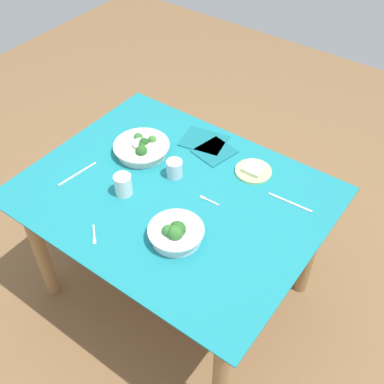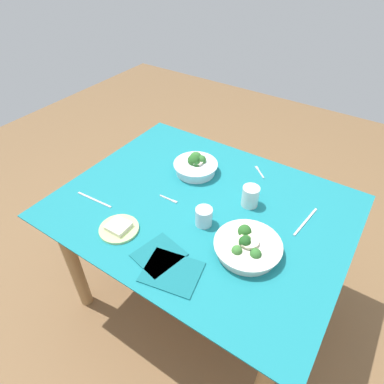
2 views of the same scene
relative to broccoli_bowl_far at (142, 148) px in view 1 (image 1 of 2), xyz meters
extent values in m
plane|color=brown|center=(0.30, -0.13, -0.79)|extent=(6.00, 6.00, 0.00)
cube|color=#197A84|center=(0.30, -0.13, -0.03)|extent=(1.35, 1.06, 0.01)
cube|color=#9E7547|center=(0.30, -0.13, -0.05)|extent=(1.30, 1.03, 0.02)
cylinder|color=#9E7547|center=(-0.26, -0.55, -0.43)|extent=(0.07, 0.07, 0.73)
cylinder|color=#9E7547|center=(0.86, -0.55, -0.43)|extent=(0.07, 0.07, 0.73)
cylinder|color=#9E7547|center=(-0.26, 0.28, -0.43)|extent=(0.07, 0.07, 0.73)
cylinder|color=#9E7547|center=(0.86, 0.28, -0.43)|extent=(0.07, 0.07, 0.73)
cylinder|color=silver|center=(0.00, 0.00, -0.01)|extent=(0.25, 0.25, 0.04)
cylinder|color=silver|center=(0.00, 0.00, 0.01)|extent=(0.28, 0.28, 0.01)
sphere|color=#286023|center=(0.04, -0.04, 0.03)|extent=(0.06, 0.06, 0.06)
sphere|color=#33702D|center=(-0.05, 0.03, 0.02)|extent=(0.05, 0.05, 0.05)
sphere|color=#1E511E|center=(0.01, 0.01, 0.03)|extent=(0.05, 0.05, 0.05)
sphere|color=#3D7A33|center=(0.02, 0.06, 0.02)|extent=(0.04, 0.04, 0.04)
sphere|color=#286023|center=(0.01, -0.01, 0.02)|extent=(0.05, 0.05, 0.05)
cylinder|color=beige|center=(0.00, 0.00, 0.03)|extent=(0.08, 0.08, 0.01)
cylinder|color=white|center=(0.47, -0.34, -0.01)|extent=(0.21, 0.21, 0.05)
cylinder|color=white|center=(0.47, -0.34, 0.02)|extent=(0.23, 0.23, 0.01)
sphere|color=#33702D|center=(0.49, -0.36, 0.04)|extent=(0.07, 0.07, 0.07)
sphere|color=#33702D|center=(0.46, -0.37, 0.04)|extent=(0.05, 0.05, 0.05)
sphere|color=#286023|center=(0.49, -0.34, 0.04)|extent=(0.07, 0.07, 0.07)
sphere|color=#1E511E|center=(0.46, -0.33, 0.03)|extent=(0.04, 0.04, 0.04)
cylinder|color=beige|center=(0.47, -0.35, 0.04)|extent=(0.07, 0.07, 0.01)
cylinder|color=#B7D684|center=(0.52, 0.20, -0.02)|extent=(0.17, 0.17, 0.01)
cube|color=beige|center=(0.52, 0.20, -0.01)|extent=(0.09, 0.09, 0.02)
cylinder|color=silver|center=(0.23, -0.04, 0.01)|extent=(0.08, 0.08, 0.09)
cylinder|color=silver|center=(0.12, -0.27, 0.02)|extent=(0.08, 0.08, 0.10)
cube|color=#B7B7BC|center=(0.17, -0.52, -0.03)|extent=(0.06, 0.06, 0.00)
cube|color=#B7B7BC|center=(0.21, -0.55, -0.03)|extent=(0.03, 0.03, 0.00)
cube|color=#B7B7BC|center=(0.48, -0.08, -0.03)|extent=(0.07, 0.01, 0.00)
cube|color=#B7B7BC|center=(0.43, -0.08, -0.03)|extent=(0.03, 0.01, 0.00)
cube|color=#B7B7BC|center=(0.76, 0.12, -0.03)|extent=(0.21, 0.02, 0.00)
cube|color=#B7B7BC|center=(-0.14, -0.30, -0.03)|extent=(0.04, 0.22, 0.00)
cube|color=#156870|center=(0.29, 0.22, -0.03)|extent=(0.20, 0.21, 0.01)
cube|color=#156870|center=(0.19, 0.25, -0.03)|extent=(0.25, 0.22, 0.01)
camera|label=1|loc=(1.28, -1.33, 1.50)|focal=44.82mm
camera|label=2|loc=(-0.30, 0.85, 1.03)|focal=30.90mm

